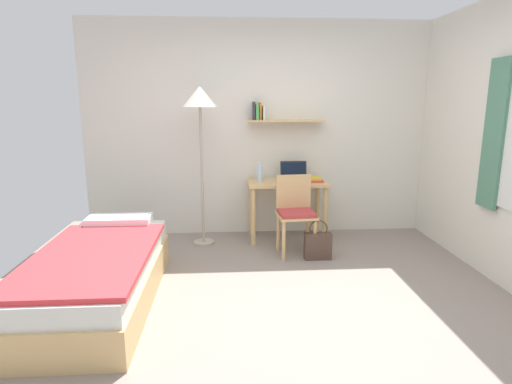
{
  "coord_description": "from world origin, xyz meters",
  "views": [
    {
      "loc": [
        -0.46,
        -3.18,
        1.66
      ],
      "look_at": [
        -0.21,
        0.51,
        0.85
      ],
      "focal_mm": 29.49,
      "sensor_mm": 36.0,
      "label": 1
    }
  ],
  "objects_px": {
    "desk_chair": "(295,210)",
    "water_bottle": "(260,172)",
    "handbag": "(318,245)",
    "book_stack": "(314,179)",
    "laptop": "(294,176)",
    "bed": "(99,275)",
    "desk": "(287,193)",
    "standing_lamp": "(200,106)"
  },
  "relations": [
    {
      "from": "water_bottle",
      "to": "handbag",
      "type": "height_order",
      "value": "water_bottle"
    },
    {
      "from": "bed",
      "to": "standing_lamp",
      "type": "distance_m",
      "value": 2.13
    },
    {
      "from": "desk",
      "to": "bed",
      "type": "bearing_deg",
      "value": -138.95
    },
    {
      "from": "water_bottle",
      "to": "book_stack",
      "type": "bearing_deg",
      "value": -0.91
    },
    {
      "from": "bed",
      "to": "desk_chair",
      "type": "height_order",
      "value": "desk_chair"
    },
    {
      "from": "water_bottle",
      "to": "handbag",
      "type": "distance_m",
      "value": 1.13
    },
    {
      "from": "laptop",
      "to": "book_stack",
      "type": "distance_m",
      "value": 0.25
    },
    {
      "from": "desk",
      "to": "handbag",
      "type": "distance_m",
      "value": 0.84
    },
    {
      "from": "desk",
      "to": "desk_chair",
      "type": "distance_m",
      "value": 0.49
    },
    {
      "from": "water_bottle",
      "to": "laptop",
      "type": "bearing_deg",
      "value": 7.61
    },
    {
      "from": "desk",
      "to": "water_bottle",
      "type": "relative_size",
      "value": 4.15
    },
    {
      "from": "bed",
      "to": "laptop",
      "type": "height_order",
      "value": "laptop"
    },
    {
      "from": "bed",
      "to": "book_stack",
      "type": "xyz_separation_m",
      "value": [
        2.11,
        1.56,
        0.49
      ]
    },
    {
      "from": "standing_lamp",
      "to": "handbag",
      "type": "relative_size",
      "value": 4.17
    },
    {
      "from": "desk",
      "to": "water_bottle",
      "type": "xyz_separation_m",
      "value": [
        -0.33,
        0.02,
        0.26
      ]
    },
    {
      "from": "laptop",
      "to": "handbag",
      "type": "height_order",
      "value": "laptop"
    },
    {
      "from": "standing_lamp",
      "to": "laptop",
      "type": "distance_m",
      "value": 1.39
    },
    {
      "from": "desk_chair",
      "to": "water_bottle",
      "type": "height_order",
      "value": "water_bottle"
    },
    {
      "from": "laptop",
      "to": "book_stack",
      "type": "xyz_separation_m",
      "value": [
        0.24,
        -0.07,
        -0.04
      ]
    },
    {
      "from": "desk",
      "to": "handbag",
      "type": "height_order",
      "value": "desk"
    },
    {
      "from": "book_stack",
      "to": "handbag",
      "type": "bearing_deg",
      "value": -97.1
    },
    {
      "from": "desk_chair",
      "to": "standing_lamp",
      "type": "height_order",
      "value": "standing_lamp"
    },
    {
      "from": "desk_chair",
      "to": "book_stack",
      "type": "height_order",
      "value": "desk_chair"
    },
    {
      "from": "water_bottle",
      "to": "handbag",
      "type": "relative_size",
      "value": 0.52
    },
    {
      "from": "desk_chair",
      "to": "water_bottle",
      "type": "distance_m",
      "value": 0.7
    },
    {
      "from": "bed",
      "to": "desk_chair",
      "type": "relative_size",
      "value": 2.25
    },
    {
      "from": "handbag",
      "to": "bed",
      "type": "bearing_deg",
      "value": -157.07
    },
    {
      "from": "water_bottle",
      "to": "handbag",
      "type": "xyz_separation_m",
      "value": [
        0.57,
        -0.72,
        -0.67
      ]
    },
    {
      "from": "water_bottle",
      "to": "book_stack",
      "type": "relative_size",
      "value": 0.88
    },
    {
      "from": "laptop",
      "to": "water_bottle",
      "type": "distance_m",
      "value": 0.42
    },
    {
      "from": "book_stack",
      "to": "handbag",
      "type": "relative_size",
      "value": 0.59
    },
    {
      "from": "water_bottle",
      "to": "desk",
      "type": "bearing_deg",
      "value": -3.57
    },
    {
      "from": "desk_chair",
      "to": "handbag",
      "type": "distance_m",
      "value": 0.44
    },
    {
      "from": "desk_chair",
      "to": "laptop",
      "type": "xyz_separation_m",
      "value": [
        0.07,
        0.56,
        0.29
      ]
    },
    {
      "from": "standing_lamp",
      "to": "water_bottle",
      "type": "bearing_deg",
      "value": 11.01
    },
    {
      "from": "desk_chair",
      "to": "book_stack",
      "type": "distance_m",
      "value": 0.63
    },
    {
      "from": "desk_chair",
      "to": "water_bottle",
      "type": "relative_size",
      "value": 3.81
    },
    {
      "from": "bed",
      "to": "water_bottle",
      "type": "bearing_deg",
      "value": 47.19
    },
    {
      "from": "desk",
      "to": "water_bottle",
      "type": "bearing_deg",
      "value": 176.43
    },
    {
      "from": "book_stack",
      "to": "desk",
      "type": "bearing_deg",
      "value": -178.27
    },
    {
      "from": "standing_lamp",
      "to": "laptop",
      "type": "xyz_separation_m",
      "value": [
        1.09,
        0.19,
        -0.83
      ]
    },
    {
      "from": "desk",
      "to": "standing_lamp",
      "type": "xyz_separation_m",
      "value": [
        -1.0,
        -0.11,
        1.03
      ]
    }
  ]
}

